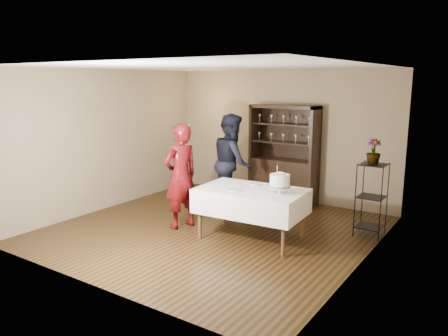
% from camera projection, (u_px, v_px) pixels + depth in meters
% --- Properties ---
extents(floor, '(5.00, 5.00, 0.00)m').
position_uv_depth(floor, '(213.00, 230.00, 7.41)').
color(floor, black).
rests_on(floor, ground).
extents(ceiling, '(5.00, 5.00, 0.00)m').
position_uv_depth(ceiling, '(212.00, 67.00, 6.87)').
color(ceiling, silver).
rests_on(ceiling, back_wall).
extents(back_wall, '(5.00, 0.02, 2.70)m').
position_uv_depth(back_wall, '(281.00, 135.00, 9.17)').
color(back_wall, '#73624A').
rests_on(back_wall, floor).
extents(wall_left, '(0.02, 5.00, 2.70)m').
position_uv_depth(wall_left, '(108.00, 140.00, 8.50)').
color(wall_left, '#73624A').
rests_on(wall_left, floor).
extents(wall_right, '(0.02, 5.00, 2.70)m').
position_uv_depth(wall_right, '(366.00, 168.00, 5.77)').
color(wall_right, '#73624A').
rests_on(wall_right, floor).
extents(china_hutch, '(1.40, 0.48, 2.00)m').
position_uv_depth(china_hutch, '(284.00, 170.00, 9.00)').
color(china_hutch, black).
rests_on(china_hutch, floor).
extents(plant_etagere, '(0.42, 0.42, 1.20)m').
position_uv_depth(plant_etagere, '(371.00, 197.00, 7.01)').
color(plant_etagere, black).
rests_on(plant_etagere, floor).
extents(cake_table, '(1.71, 1.12, 0.82)m').
position_uv_depth(cake_table, '(251.00, 201.00, 6.84)').
color(cake_table, silver).
rests_on(cake_table, floor).
extents(woman, '(0.59, 0.74, 1.79)m').
position_uv_depth(woman, '(181.00, 176.00, 7.38)').
color(woman, '#37050C').
rests_on(woman, floor).
extents(man, '(1.12, 1.16, 1.88)m').
position_uv_depth(man, '(232.00, 162.00, 8.41)').
color(man, black).
rests_on(man, floor).
extents(cake, '(0.36, 0.36, 0.46)m').
position_uv_depth(cake, '(280.00, 182.00, 6.50)').
color(cake, silver).
rests_on(cake, cake_table).
extents(plate_near, '(0.23, 0.23, 0.01)m').
position_uv_depth(plate_near, '(235.00, 190.00, 6.72)').
color(plate_near, silver).
rests_on(plate_near, cake_table).
extents(plate_far, '(0.23, 0.23, 0.01)m').
position_uv_depth(plate_far, '(256.00, 184.00, 7.10)').
color(plate_far, silver).
rests_on(plate_far, cake_table).
extents(potted_plant, '(0.29, 0.29, 0.39)m').
position_uv_depth(potted_plant, '(374.00, 151.00, 6.92)').
color(potted_plant, '#3E6530').
rests_on(potted_plant, plant_etagere).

